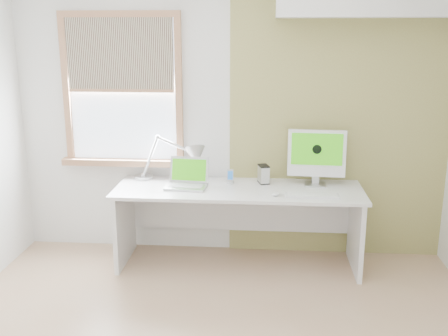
# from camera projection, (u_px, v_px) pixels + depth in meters

# --- Properties ---
(room) EXTENTS (4.04, 3.54, 2.64)m
(room) POSITION_uv_depth(u_px,v_px,m) (210.00, 164.00, 3.14)
(room) COLOR tan
(room) RESTS_ON ground
(accent_wall) EXTENTS (2.00, 0.02, 2.60)m
(accent_wall) POSITION_uv_depth(u_px,v_px,m) (339.00, 119.00, 4.74)
(accent_wall) COLOR #968749
(accent_wall) RESTS_ON room
(window) EXTENTS (1.20, 0.14, 1.42)m
(window) POSITION_uv_depth(u_px,v_px,m) (122.00, 91.00, 4.81)
(window) COLOR #9D6A49
(window) RESTS_ON room
(desk) EXTENTS (2.20, 0.70, 0.73)m
(desk) POSITION_uv_depth(u_px,v_px,m) (239.00, 207.00, 4.72)
(desk) COLOR silver
(desk) RESTS_ON room
(desk_lamp) EXTENTS (0.74, 0.32, 0.43)m
(desk_lamp) POSITION_uv_depth(u_px,v_px,m) (186.00, 158.00, 4.76)
(desk_lamp) COLOR #B3B5B7
(desk_lamp) RESTS_ON desk
(laptop) EXTENTS (0.38, 0.32, 0.25)m
(laptop) POSITION_uv_depth(u_px,v_px,m) (187.00, 179.00, 4.66)
(laptop) COLOR #B3B5B7
(laptop) RESTS_ON desk
(phone_dock) EXTENTS (0.07, 0.07, 0.13)m
(phone_dock) POSITION_uv_depth(u_px,v_px,m) (230.00, 179.00, 4.76)
(phone_dock) COLOR #B3B5B7
(phone_dock) RESTS_ON desk
(external_drive) EXTENTS (0.12, 0.15, 0.17)m
(external_drive) POSITION_uv_depth(u_px,v_px,m) (264.00, 174.00, 4.75)
(external_drive) COLOR #B3B5B7
(external_drive) RESTS_ON desk
(imac) EXTENTS (0.52, 0.18, 0.50)m
(imac) POSITION_uv_depth(u_px,v_px,m) (317.00, 154.00, 4.65)
(imac) COLOR #B3B5B7
(imac) RESTS_ON desk
(keyboard) EXTENTS (0.45, 0.13, 0.02)m
(keyboard) POSITION_uv_depth(u_px,v_px,m) (312.00, 195.00, 4.38)
(keyboard) COLOR white
(keyboard) RESTS_ON desk
(mouse) EXTENTS (0.08, 0.11, 0.03)m
(mouse) POSITION_uv_depth(u_px,v_px,m) (276.00, 194.00, 4.41)
(mouse) COLOR white
(mouse) RESTS_ON desk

